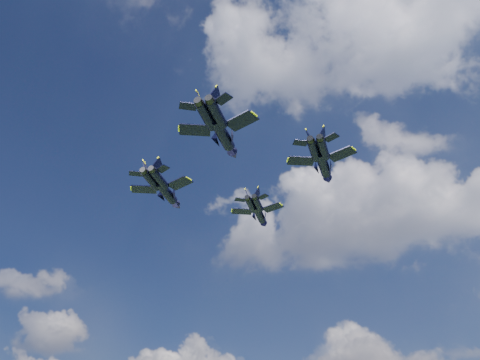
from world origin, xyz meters
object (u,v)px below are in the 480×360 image
at_px(jet_right, 324,165).
at_px(jet_slot, 223,135).
at_px(jet_left, 167,193).
at_px(jet_lead, 260,214).

relative_size(jet_right, jet_slot, 0.92).
xyz_separation_m(jet_left, jet_right, (29.70, 5.54, 1.49)).
relative_size(jet_left, jet_right, 1.00).
distance_m(jet_left, jet_right, 30.24).
bearing_deg(jet_slot, jet_left, 140.35).
distance_m(jet_lead, jet_slot, 26.82).
height_order(jet_lead, jet_left, jet_left).
height_order(jet_right, jet_slot, jet_right).
bearing_deg(jet_left, jet_right, 3.13).
bearing_deg(jet_lead, jet_right, -40.25).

